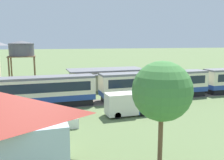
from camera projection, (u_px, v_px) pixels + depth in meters
ground_plane at (123, 100)px, 37.22m from camera, size 600.00×600.00×0.00m
passenger_train at (99, 87)px, 35.06m from camera, size 75.68×3.14×4.29m
railway_track at (87, 103)px, 34.87m from camera, size 148.70×3.60×0.04m
station_building at (106, 78)px, 46.67m from camera, size 14.89×7.75×3.77m
water_tower at (22, 50)px, 43.25m from camera, size 4.74×4.74×9.22m
parked_car_blue_2 at (41, 119)px, 25.70m from camera, size 4.48×2.12×1.41m
delivery_truck_blue at (126, 104)px, 29.06m from camera, size 5.40×2.27×2.81m
yard_tree_1 at (162, 91)px, 15.75m from camera, size 4.05×4.05×7.73m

